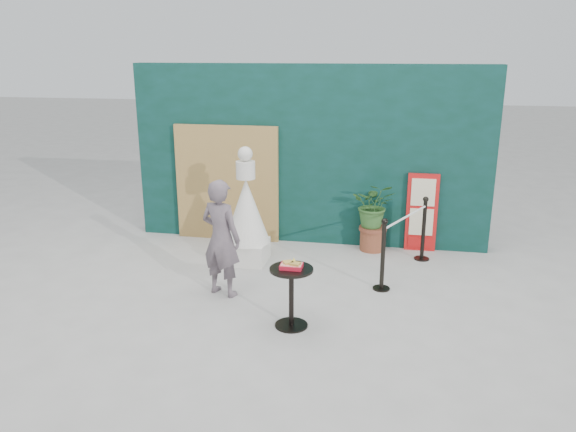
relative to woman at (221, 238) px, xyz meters
The scene contains 10 objects.
ground 1.32m from the woman, 39.73° to the right, with size 60.00×60.00×0.00m, color #ADAAA5.
back_wall 2.70m from the woman, 71.94° to the left, with size 6.00×0.30×3.00m, color #0A2E24.
bamboo_fence 2.35m from the woman, 104.62° to the left, with size 1.80×0.08×2.00m, color tan.
woman is the anchor object (origin of this frame).
menu_board 3.54m from the woman, 40.12° to the left, with size 0.50×0.07×1.30m.
statue 1.24m from the woman, 88.94° to the left, with size 0.71×0.71×1.83m.
cafe_table 1.36m from the woman, 34.67° to the right, with size 0.52×0.52×0.75m.
food_basket 1.33m from the woman, 34.54° to the right, with size 0.26×0.19×0.11m.
planter 2.89m from the woman, 48.05° to the left, with size 0.68×0.59×1.16m.
stanchion_barrier 2.73m from the woman, 26.30° to the left, with size 0.84×1.54×1.03m.
Camera 1 is at (1.38, -6.12, 3.21)m, focal length 35.00 mm.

